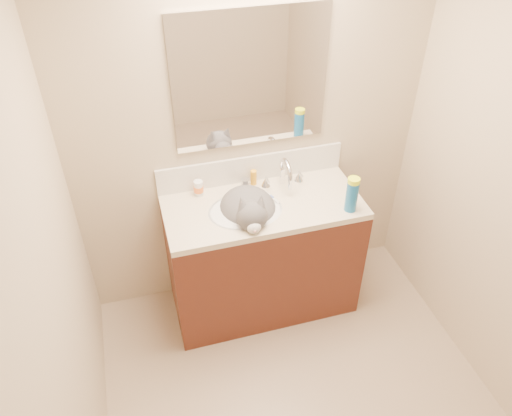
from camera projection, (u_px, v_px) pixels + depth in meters
room_shell at (339, 223)px, 1.88m from camera, size 2.24×2.54×2.52m
vanity_cabinet at (263, 258)px, 3.28m from camera, size 1.20×0.55×0.82m
counter_slab at (263, 207)px, 3.02m from camera, size 1.20×0.55×0.04m
basin at (246, 220)px, 3.00m from camera, size 0.45×0.36×0.14m
faucet at (285, 175)px, 3.10m from camera, size 0.28×0.20×0.21m
cat at (249, 211)px, 2.97m from camera, size 0.39×0.50×0.35m
backsplash at (251, 168)px, 3.15m from camera, size 1.20×0.02×0.18m
mirror at (251, 80)px, 2.79m from camera, size 0.90×0.02×0.80m
pill_bottle at (199, 188)px, 3.05m from camera, size 0.06×0.06×0.10m
pill_label at (199, 189)px, 3.05m from camera, size 0.06×0.06×0.04m
silver_jar at (245, 183)px, 3.12m from camera, size 0.07×0.07×0.06m
amber_bottle at (254, 177)px, 3.14m from camera, size 0.05×0.05×0.10m
toothbrush at (272, 198)px, 3.05m from camera, size 0.06×0.14×0.01m
toothbrush_head at (272, 197)px, 3.05m from camera, size 0.02×0.03×0.02m
spray_can at (352, 196)px, 2.90m from camera, size 0.08×0.08×0.19m
spray_cap at (354, 182)px, 2.84m from camera, size 0.08×0.08×0.04m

